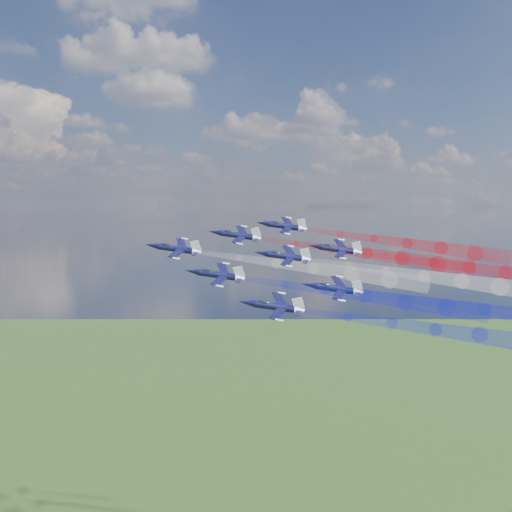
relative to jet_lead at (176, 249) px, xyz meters
name	(u,v)px	position (x,y,z in m)	size (l,w,h in m)	color
jet_lead	(176,249)	(0.00, 0.00, 0.00)	(10.67, 13.34, 3.56)	black
trail_lead	(314,268)	(29.43, -11.50, -4.38)	(4.45, 52.01, 4.45)	white
jet_inner_left	(218,275)	(6.56, -11.95, -4.98)	(10.67, 13.34, 3.56)	black
trail_inner_left	(365,296)	(35.99, -23.46, -9.36)	(4.45, 52.01, 4.45)	#1921D5
jet_inner_right	(237,235)	(16.28, 4.76, 2.63)	(10.67, 13.34, 3.56)	black
trail_inner_right	(367,253)	(45.71, -6.75, -1.75)	(4.45, 52.01, 4.45)	red
jet_outer_left	(275,307)	(14.24, -26.09, -10.05)	(10.67, 13.34, 3.56)	black
trail_outer_left	(436,330)	(43.67, -37.59, -14.43)	(4.45, 52.01, 4.45)	#1921D5
jet_center_third	(285,256)	(23.53, -8.50, -1.72)	(10.67, 13.34, 3.56)	black
trail_center_third	(424,276)	(52.97, -20.00, -6.10)	(4.45, 52.01, 4.45)	white
jet_outer_right	(284,226)	(29.77, 7.85, 4.65)	(10.67, 13.34, 3.56)	black
trail_outer_right	(407,243)	(59.20, -3.65, 0.27)	(4.45, 52.01, 4.45)	red
jet_rear_left	(335,289)	(30.07, -20.96, -7.86)	(10.67, 13.34, 3.56)	black
trail_rear_left	(484,310)	(59.50, -32.46, -12.24)	(4.45, 52.01, 4.45)	#1921D5
jet_rear_right	(337,249)	(38.42, -5.41, -0.65)	(10.67, 13.34, 3.56)	black
trail_rear_right	(469,268)	(67.85, -16.91, -5.03)	(4.45, 52.01, 4.45)	red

